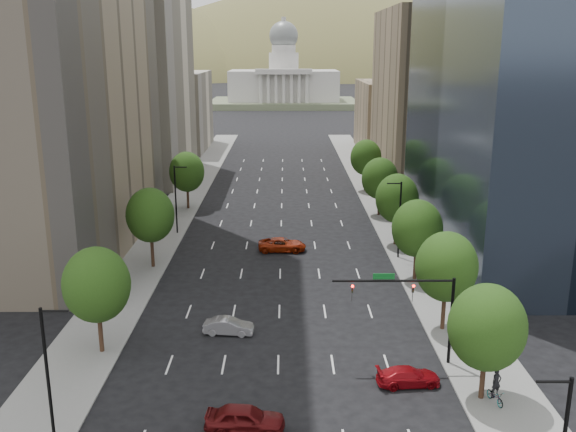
{
  "coord_description": "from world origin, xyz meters",
  "views": [
    {
      "loc": [
        0.55,
        -13.44,
        23.4
      ],
      "look_at": [
        0.81,
        44.01,
        8.0
      ],
      "focal_mm": 39.22,
      "sensor_mm": 36.0,
      "label": 1
    }
  ],
  "objects_px": {
    "car_maroon": "(245,419)",
    "car_silver": "(229,326)",
    "traffic_signal": "(419,301)",
    "car_red_far": "(282,245)",
    "cyclist": "(496,392)",
    "capitol": "(284,85)",
    "car_red_near": "(408,376)"
  },
  "relations": [
    {
      "from": "capitol",
      "to": "traffic_signal",
      "type": "bearing_deg",
      "value": -87.26
    },
    {
      "from": "capitol",
      "to": "car_maroon",
      "type": "bearing_deg",
      "value": -90.5
    },
    {
      "from": "car_red_near",
      "to": "cyclist",
      "type": "relative_size",
      "value": 1.85
    },
    {
      "from": "car_red_near",
      "to": "cyclist",
      "type": "xyz_separation_m",
      "value": [
        5.37,
        -2.64,
        0.32
      ]
    },
    {
      "from": "car_silver",
      "to": "car_red_far",
      "type": "height_order",
      "value": "car_red_far"
    },
    {
      "from": "car_red_far",
      "to": "cyclist",
      "type": "relative_size",
      "value": 2.29
    },
    {
      "from": "traffic_signal",
      "to": "car_maroon",
      "type": "bearing_deg",
      "value": -145.56
    },
    {
      "from": "traffic_signal",
      "to": "car_silver",
      "type": "bearing_deg",
      "value": 160.04
    },
    {
      "from": "capitol",
      "to": "car_silver",
      "type": "xyz_separation_m",
      "value": [
        -4.24,
        -214.35,
        -7.88
      ]
    },
    {
      "from": "traffic_signal",
      "to": "car_red_far",
      "type": "distance_m",
      "value": 29.98
    },
    {
      "from": "car_red_near",
      "to": "car_maroon",
      "type": "height_order",
      "value": "car_maroon"
    },
    {
      "from": "car_red_far",
      "to": "traffic_signal",
      "type": "bearing_deg",
      "value": -158.84
    },
    {
      "from": "traffic_signal",
      "to": "cyclist",
      "type": "height_order",
      "value": "traffic_signal"
    },
    {
      "from": "traffic_signal",
      "to": "car_maroon",
      "type": "relative_size",
      "value": 1.81
    },
    {
      "from": "cyclist",
      "to": "car_red_near",
      "type": "bearing_deg",
      "value": 138.26
    },
    {
      "from": "car_red_near",
      "to": "car_maroon",
      "type": "bearing_deg",
      "value": 110.27
    },
    {
      "from": "car_red_near",
      "to": "capitol",
      "type": "bearing_deg",
      "value": -3.44
    },
    {
      "from": "car_silver",
      "to": "cyclist",
      "type": "bearing_deg",
      "value": -114.65
    },
    {
      "from": "traffic_signal",
      "to": "capitol",
      "type": "xyz_separation_m",
      "value": [
        -10.53,
        219.71,
        3.4
      ]
    },
    {
      "from": "car_red_far",
      "to": "cyclist",
      "type": "distance_m",
      "value": 36.48
    },
    {
      "from": "car_silver",
      "to": "car_red_far",
      "type": "bearing_deg",
      "value": -5.63
    },
    {
      "from": "traffic_signal",
      "to": "cyclist",
      "type": "bearing_deg",
      "value": -53.44
    },
    {
      "from": "cyclist",
      "to": "car_maroon",
      "type": "bearing_deg",
      "value": 174.36
    },
    {
      "from": "capitol",
      "to": "car_silver",
      "type": "bearing_deg",
      "value": -91.13
    },
    {
      "from": "traffic_signal",
      "to": "car_red_near",
      "type": "relative_size",
      "value": 2.0
    },
    {
      "from": "traffic_signal",
      "to": "car_maroon",
      "type": "xyz_separation_m",
      "value": [
        -12.52,
        -8.59,
        -4.32
      ]
    },
    {
      "from": "car_maroon",
      "to": "cyclist",
      "type": "relative_size",
      "value": 2.04
    },
    {
      "from": "traffic_signal",
      "to": "car_red_far",
      "type": "relative_size",
      "value": 1.61
    },
    {
      "from": "car_maroon",
      "to": "car_silver",
      "type": "bearing_deg",
      "value": 13.07
    },
    {
      "from": "capitol",
      "to": "cyclist",
      "type": "height_order",
      "value": "capitol"
    },
    {
      "from": "traffic_signal",
      "to": "capitol",
      "type": "distance_m",
      "value": 219.99
    },
    {
      "from": "car_red_far",
      "to": "car_silver",
      "type": "bearing_deg",
      "value": 169.59
    }
  ]
}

